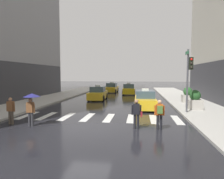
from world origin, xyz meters
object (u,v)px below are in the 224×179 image
at_px(taxi_fourth, 112,88).
at_px(planter_mid_block, 188,96).
at_px(traffic_light_pole, 189,72).
at_px(pedestrian_with_backpack, 160,112).
at_px(planter_near_corner, 195,100).
at_px(taxi_third, 129,89).
at_px(taxi_lead, 145,100).
at_px(pedestrian_with_umbrella, 31,101).
at_px(pedestrian_plain_coat, 11,109).
at_px(taxi_second, 98,94).
at_px(pedestrian_with_handbag, 137,112).

bearing_deg(taxi_fourth, planter_mid_block, -52.84).
height_order(traffic_light_pole, pedestrian_with_backpack, traffic_light_pole).
bearing_deg(planter_near_corner, pedestrian_with_backpack, -119.23).
xyz_separation_m(taxi_third, planter_near_corner, (6.29, -13.83, 0.15)).
bearing_deg(planter_near_corner, planter_mid_block, 85.24).
relative_size(taxi_lead, pedestrian_with_backpack, 2.76).
height_order(taxi_third, planter_mid_block, taxi_third).
bearing_deg(pedestrian_with_backpack, pedestrian_with_umbrella, -178.07).
distance_m(taxi_lead, pedestrian_plain_coat, 10.82).
distance_m(pedestrian_with_umbrella, planter_mid_block, 15.37).
relative_size(taxi_second, pedestrian_with_backpack, 2.77).
distance_m(pedestrian_with_handbag, planter_mid_block, 11.46).
height_order(taxi_third, planter_near_corner, taxi_third).
xyz_separation_m(pedestrian_with_umbrella, pedestrian_with_handbag, (6.10, 0.25, -0.58)).
bearing_deg(pedestrian_with_handbag, pedestrian_plain_coat, -179.80).
bearing_deg(taxi_fourth, taxi_second, -91.32).
bearing_deg(taxi_fourth, traffic_light_pole, -65.13).
bearing_deg(pedestrian_with_handbag, taxi_lead, 84.58).
bearing_deg(taxi_third, taxi_second, -113.94).
bearing_deg(taxi_lead, planter_near_corner, -9.05).
distance_m(traffic_light_pole, pedestrian_with_handbag, 6.58).
bearing_deg(pedestrian_with_handbag, traffic_light_pole, 51.03).
bearing_deg(taxi_lead, taxi_second, 134.37).
bearing_deg(pedestrian_with_umbrella, planter_mid_block, 43.17).
relative_size(pedestrian_with_handbag, planter_near_corner, 1.03).
relative_size(pedestrian_with_backpack, pedestrian_plain_coat, 1.00).
relative_size(taxi_second, planter_near_corner, 2.86).
distance_m(taxi_lead, planter_mid_block, 5.53).
bearing_deg(pedestrian_with_umbrella, planter_near_corner, 31.11).
bearing_deg(planter_mid_block, planter_near_corner, -94.76).
bearing_deg(planter_mid_block, pedestrian_with_umbrella, -136.83).
bearing_deg(planter_mid_block, taxi_fourth, 127.16).
distance_m(taxi_second, taxi_fourth, 10.48).
relative_size(traffic_light_pole, pedestrian_with_handbag, 2.91).
distance_m(traffic_light_pole, pedestrian_with_umbrella, 11.30).
relative_size(traffic_light_pole, taxi_third, 1.04).
bearing_deg(taxi_second, taxi_fourth, 88.68).
relative_size(pedestrian_plain_coat, planter_near_corner, 1.03).
distance_m(pedestrian_with_handbag, pedestrian_plain_coat, 7.59).
height_order(pedestrian_with_umbrella, pedestrian_with_backpack, pedestrian_with_umbrella).
height_order(taxi_lead, taxi_second, same).
xyz_separation_m(taxi_lead, taxi_fourth, (-5.28, 16.11, 0.00)).
bearing_deg(pedestrian_with_backpack, pedestrian_plain_coat, -179.84).
distance_m(taxi_second, pedestrian_plain_coat, 12.93).
bearing_deg(taxi_fourth, pedestrian_with_handbag, -78.69).
bearing_deg(taxi_second, planter_mid_block, -13.28).
relative_size(taxi_third, taxi_fourth, 1.01).
height_order(pedestrian_with_backpack, pedestrian_with_handbag, same).
height_order(traffic_light_pole, pedestrian_with_umbrella, traffic_light_pole).
bearing_deg(taxi_lead, traffic_light_pole, -34.27).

